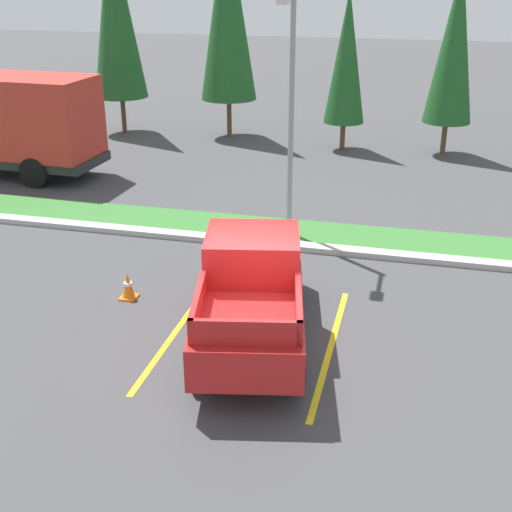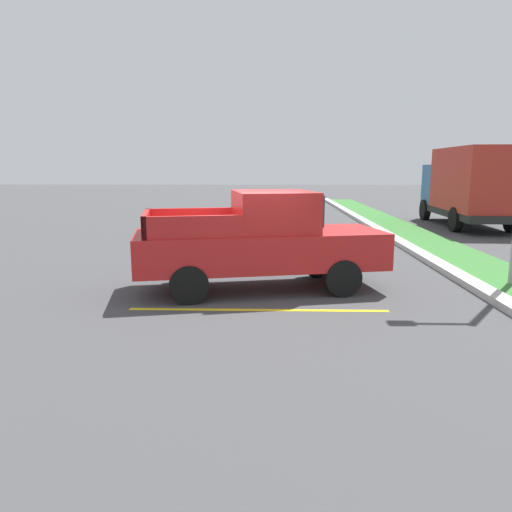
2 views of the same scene
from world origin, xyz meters
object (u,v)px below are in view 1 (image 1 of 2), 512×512
Objects in this scene: pickup_truck_main at (252,290)px; cypress_tree_left_inner at (228,7)px; cargo_truck_distant at (5,122)px; cypress_tree_center at (347,57)px; traffic_cone at (128,286)px; cypress_tree_leftmost at (115,9)px; street_light at (290,102)px; cypress_tree_right_inner at (454,44)px.

cypress_tree_left_inner is at bearing 107.56° from pickup_truck_main.
cypress_tree_center reaches higher than cargo_truck_distant.
traffic_cone is at bearing -101.56° from cypress_tree_center.
cargo_truck_distant is 9.91m from cypress_tree_left_inner.
cypress_tree_center is (4.95, -1.03, -1.67)m from cypress_tree_left_inner.
traffic_cone is (6.71, -14.76, -4.79)m from cypress_tree_leftmost.
cargo_truck_distant is 11.27m from street_light.
pickup_truck_main is at bearing -103.65° from cypress_tree_right_inner.
cypress_tree_leftmost is (1.16, 6.87, 3.23)m from cargo_truck_distant.
street_light is at bearing 94.04° from pickup_truck_main.
pickup_truck_main is 0.91× the size of cypress_tree_center.
cypress_tree_leftmost is (-9.77, 15.74, 4.04)m from pickup_truck_main.
cypress_tree_right_inner reaches higher than cargo_truck_distant.
cypress_tree_leftmost is 16.91m from traffic_cone.
street_light is 10.26× the size of traffic_cone.
cypress_tree_center is at bearing 30.13° from cargo_truck_distant.
pickup_truck_main is at bearing -72.44° from cypress_tree_left_inner.
cypress_tree_leftmost is at bearing 132.09° from street_light.
pickup_truck_main reaches higher than traffic_cone.
pickup_truck_main is 18.96m from cypress_tree_leftmost.
cypress_tree_left_inner is (-4.73, 10.81, 1.61)m from street_light.
cargo_truck_distant is at bearing 161.50° from street_light.
cypress_tree_right_inner is (3.72, 15.33, 3.06)m from pickup_truck_main.
street_light reaches higher than cargo_truck_distant.
street_light is 0.88× the size of cypress_tree_right_inner.
cargo_truck_distant is at bearing -156.24° from cypress_tree_right_inner.
cypress_tree_leftmost reaches higher than street_light.
traffic_cone is at bearing -65.54° from cypress_tree_leftmost.
pickup_truck_main is at bearing -89.40° from cypress_tree_center.
street_light is at bearing -18.50° from cargo_truck_distant.
cypress_tree_center reaches higher than pickup_truck_main.
pickup_truck_main is 0.62× the size of cypress_tree_left_inner.
cypress_tree_left_inner reaches higher than street_light.
pickup_truck_main is 9.16× the size of traffic_cone.
cypress_tree_leftmost reaches higher than cypress_tree_right_inner.
cypress_tree_right_inner is at bearing 23.76° from cargo_truck_distant.
cypress_tree_left_inner reaches higher than pickup_truck_main.
cypress_tree_leftmost reaches higher than traffic_cone.
cypress_tree_leftmost is 13.53m from cypress_tree_right_inner.
cargo_truck_distant is 1.12× the size of street_light.
cypress_tree_center is 10.06× the size of traffic_cone.
cargo_truck_distant is 12.57m from cypress_tree_center.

